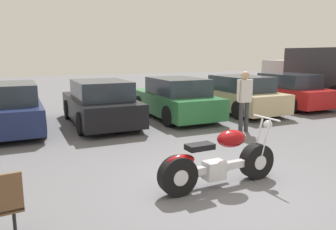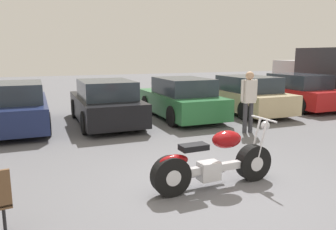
{
  "view_description": "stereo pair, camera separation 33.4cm",
  "coord_description": "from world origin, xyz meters",
  "views": [
    {
      "loc": [
        -2.91,
        -4.28,
        2.15
      ],
      "look_at": [
        -0.0,
        2.05,
        0.85
      ],
      "focal_mm": 35.0,
      "sensor_mm": 36.0,
      "label": 1
    },
    {
      "loc": [
        -2.6,
        -4.42,
        2.15
      ],
      "look_at": [
        -0.0,
        2.05,
        0.85
      ],
      "focal_mm": 35.0,
      "sensor_mm": 36.0,
      "label": 2
    }
  ],
  "objects": [
    {
      "name": "parked_car_black",
      "position": [
        -0.65,
        5.66,
        0.64
      ],
      "size": [
        1.79,
        4.05,
        1.37
      ],
      "color": "black",
      "rests_on": "ground_plane"
    },
    {
      "name": "person_standing",
      "position": [
        2.76,
        2.99,
        1.01
      ],
      "size": [
        0.52,
        0.23,
        1.69
      ],
      "color": "#38383D",
      "rests_on": "ground_plane"
    },
    {
      "name": "parked_car_champagne",
      "position": [
        4.48,
        5.63,
        0.64
      ],
      "size": [
        1.79,
        4.05,
        1.37
      ],
      "color": "#C6B284",
      "rests_on": "ground_plane"
    },
    {
      "name": "parked_car_red",
      "position": [
        7.05,
        5.87,
        0.64
      ],
      "size": [
        1.79,
        4.05,
        1.37
      ],
      "color": "red",
      "rests_on": "ground_plane"
    },
    {
      "name": "parked_car_navy",
      "position": [
        -3.22,
        5.87,
        0.64
      ],
      "size": [
        1.79,
        4.05,
        1.37
      ],
      "color": "#19234C",
      "rests_on": "ground_plane"
    },
    {
      "name": "ground_plane",
      "position": [
        0.0,
        0.0,
        0.0
      ],
      "size": [
        60.0,
        60.0,
        0.0
      ],
      "primitive_type": "plane",
      "color": "slate"
    },
    {
      "name": "parked_car_green",
      "position": [
        1.92,
        5.65,
        0.64
      ],
      "size": [
        1.79,
        4.05,
        1.37
      ],
      "color": "#286B38",
      "rests_on": "ground_plane"
    },
    {
      "name": "motorcycle",
      "position": [
        -0.02,
        0.02,
        0.42
      ],
      "size": [
        2.19,
        0.62,
        1.08
      ],
      "color": "black",
      "rests_on": "ground_plane"
    }
  ]
}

